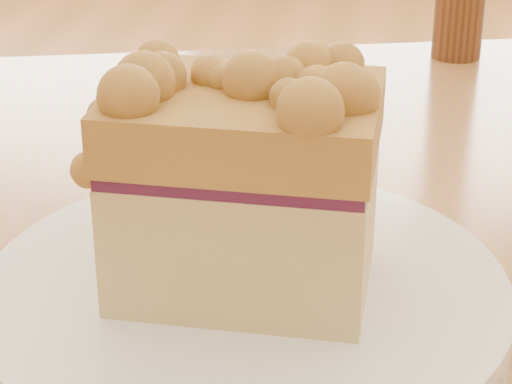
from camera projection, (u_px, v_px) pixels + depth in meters
plate at (245, 301)px, 0.44m from camera, size 0.23×0.23×0.02m
cake_slice at (241, 170)px, 0.42m from camera, size 0.12×0.09×0.11m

